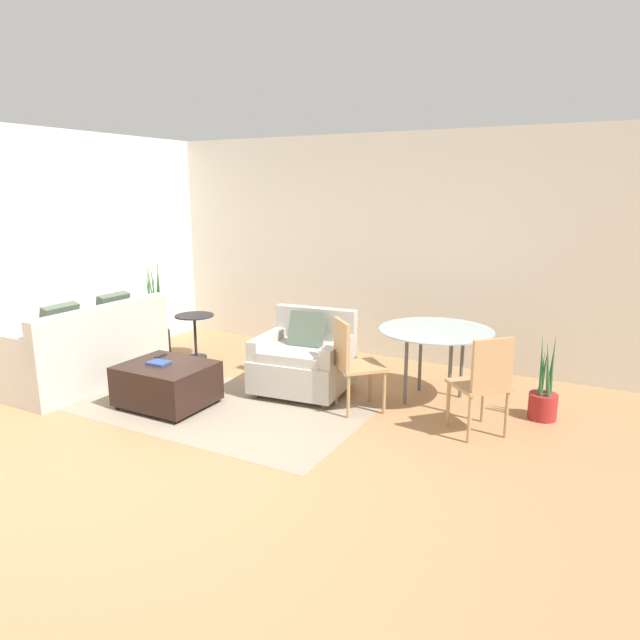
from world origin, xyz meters
TOP-DOWN VIEW (x-y plane):
  - ground_plane at (0.00, 0.00)m, footprint 20.00×20.00m
  - wall_back at (0.00, 3.33)m, footprint 12.00×0.06m
  - wall_left at (-2.73, 1.50)m, footprint 0.06×12.00m
  - area_rug at (-0.37, 0.88)m, footprint 2.80×1.58m
  - couch at (-2.15, 0.81)m, footprint 0.93×1.74m
  - armchair at (0.12, 1.71)m, footprint 1.00×0.93m
  - ottoman at (-0.86, 0.70)m, footprint 0.85×0.70m
  - book_stack at (-0.94, 0.69)m, footprint 0.21×0.17m
  - tv_remote_primary at (-1.10, 0.88)m, footprint 0.06×0.16m
  - potted_plant at (-2.28, 2.02)m, footprint 0.37×0.37m
  - side_table at (-1.69, 2.11)m, footprint 0.48×0.48m
  - dining_table at (1.41, 2.08)m, footprint 1.13×1.13m
  - dining_chair_near_left at (0.79, 1.45)m, footprint 0.59×0.59m
  - dining_chair_near_right at (2.04, 1.45)m, footprint 0.59×0.59m
  - potted_plant_small at (2.45, 2.11)m, footprint 0.26×0.26m

SIDE VIEW (x-z plane):
  - ground_plane at x=0.00m, z-range 0.00..0.00m
  - area_rug at x=-0.37m, z-range 0.00..0.01m
  - potted_plant_small at x=2.45m, z-range -0.19..0.62m
  - ottoman at x=-0.86m, z-range 0.02..0.45m
  - potted_plant at x=-2.28m, z-range -0.35..0.93m
  - couch at x=-2.15m, z-range -0.15..0.79m
  - armchair at x=0.12m, z-range -0.09..0.76m
  - side_table at x=-1.69m, z-range 0.12..0.67m
  - tv_remote_primary at x=-1.10m, z-range 0.43..0.44m
  - book_stack at x=-0.94m, z-range 0.43..0.45m
  - dining_chair_near_left at x=0.79m, z-range 0.07..0.97m
  - dining_chair_near_right at x=2.04m, z-range 0.07..0.97m
  - dining_table at x=1.41m, z-range 0.29..1.04m
  - wall_back at x=0.00m, z-range 0.00..2.75m
  - wall_left at x=-2.73m, z-range 0.00..2.75m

